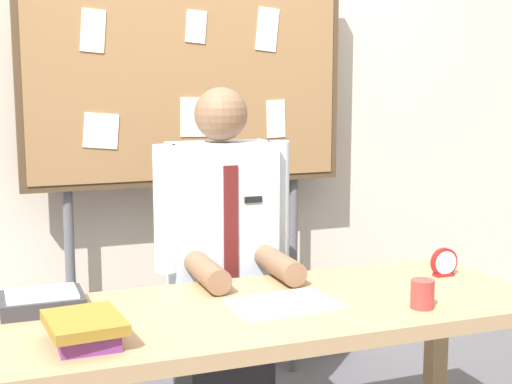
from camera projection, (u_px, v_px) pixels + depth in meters
name	position (u px, v px, depth m)	size (l,w,h in m)	color
back_wall	(176.00, 100.00, 3.49)	(6.40, 0.08, 2.70)	beige
desk	(273.00, 330.00, 2.46)	(1.79, 0.70, 0.72)	tan
person	(223.00, 280.00, 2.95)	(0.55, 0.56, 1.42)	#2D2D33
bulletin_board	(187.00, 81.00, 3.29)	(1.46, 0.09, 1.96)	#4C3823
book_stack	(85.00, 329.00, 2.08)	(0.22, 0.26, 0.08)	#72337F
open_notebook	(283.00, 304.00, 2.43)	(0.33, 0.23, 0.01)	silver
desk_clock	(444.00, 264.00, 2.78)	(0.11, 0.04, 0.11)	maroon
coffee_mug	(422.00, 294.00, 2.40)	(0.08, 0.08, 0.09)	#B23833
paper_tray	(42.00, 302.00, 2.38)	(0.26, 0.20, 0.06)	#333338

